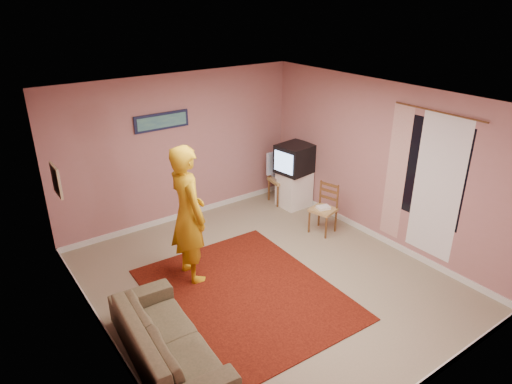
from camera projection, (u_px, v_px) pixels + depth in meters
ground at (266, 280)px, 6.54m from camera, size 5.00×5.00×0.00m
wall_back at (180, 149)px, 7.87m from camera, size 4.50×0.02×2.60m
wall_front at (431, 290)px, 4.15m from camera, size 4.50×0.02×2.60m
wall_left at (96, 250)px, 4.81m from camera, size 0.02×5.00×2.60m
wall_right at (380, 164)px, 7.21m from camera, size 0.02×5.00×2.60m
ceiling at (268, 100)px, 5.49m from camera, size 4.50×5.00×0.02m
baseboard_back at (184, 214)px, 8.37m from camera, size 4.50×0.02×0.10m
baseboard_left at (112, 342)px, 5.32m from camera, size 0.02×5.00×0.10m
baseboard_right at (372, 233)px, 7.71m from camera, size 0.02×5.00×0.10m
window at (431, 172)px, 6.48m from camera, size 0.01×1.10×1.50m
curtain_sheer at (437, 188)px, 6.44m from camera, size 0.01×0.75×2.10m
curtain_floral at (396, 174)px, 6.96m from camera, size 0.01×0.35×2.10m
curtain_rod at (439, 112)px, 6.11m from camera, size 0.02×1.40×0.02m
picture_back at (162, 121)px, 7.46m from camera, size 0.95×0.04×0.28m
picture_left at (56, 180)px, 5.91m from camera, size 0.04×0.38×0.42m
area_rug at (245, 294)px, 6.24m from camera, size 2.35×2.90×0.02m
tv_cabinet at (294, 189)px, 8.70m from camera, size 0.54×0.49×0.69m
crt_tv at (295, 159)px, 8.45m from camera, size 0.69×0.63×0.53m
chair_a at (282, 174)px, 8.76m from camera, size 0.48×0.47×0.52m
dvd_player at (282, 177)px, 8.79m from camera, size 0.39×0.32×0.06m
blue_throw at (276, 162)px, 8.83m from camera, size 0.42×0.05×0.45m
chair_b at (324, 204)px, 7.65m from camera, size 0.46×0.47×0.47m
game_console at (323, 208)px, 7.68m from camera, size 0.25×0.20×0.04m
sofa at (168, 340)px, 5.02m from camera, size 0.90×2.01×0.57m
person at (188, 214)px, 6.25m from camera, size 0.50×0.74×1.99m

